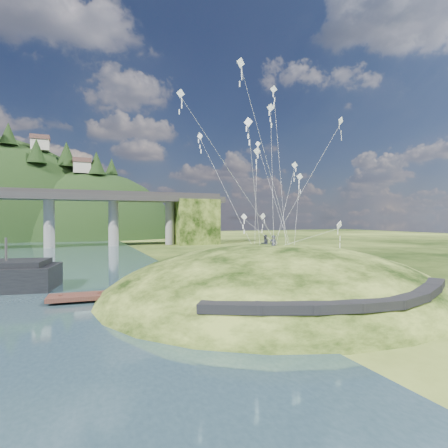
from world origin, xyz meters
name	(u,v)px	position (x,y,z in m)	size (l,w,h in m)	color
ground	(209,307)	(0.00, 0.00, 0.00)	(320.00, 320.00, 0.00)	black
grass_hill	(276,309)	(8.00, 2.00, -1.50)	(36.00, 32.00, 13.00)	black
footpath	(360,299)	(7.46, -9.74, 2.08)	(22.29, 5.84, 0.83)	black
bridge	(3,209)	(-26.46, 70.07, 9.70)	(160.00, 11.00, 15.00)	#2D2B2B
wooden_dock	(136,293)	(-5.26, 5.75, 0.48)	(15.49, 3.80, 1.10)	#3E2019
kite_flyers	(268,235)	(7.43, 2.72, 5.92)	(1.28, 3.01, 1.99)	#292B36
kite_swarm	(268,143)	(7.91, 3.48, 15.37)	(17.71, 14.57, 18.89)	white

